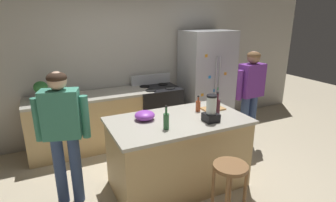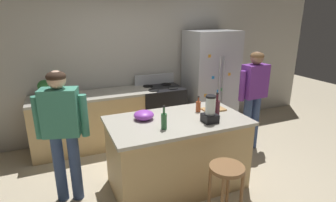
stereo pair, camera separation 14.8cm
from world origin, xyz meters
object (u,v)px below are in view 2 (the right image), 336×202
at_px(potted_plant, 45,88).
at_px(bottle_wine, 217,108).
at_px(refrigerator, 210,81).
at_px(kitchen_island, 177,152).
at_px(chef_knife, 215,108).
at_px(stove_range, 160,111).
at_px(mixing_bowl, 144,115).
at_px(person_by_island_left, 62,126).
at_px(cutting_board, 214,109).
at_px(blender_appliance, 210,111).
at_px(bottle_olive_oil, 164,121).
at_px(bar_stool, 226,180).
at_px(person_by_sink_right, 254,92).
at_px(bottle_cooking_sauce, 198,106).

bearing_deg(potted_plant, bottle_wine, -39.85).
bearing_deg(potted_plant, refrigerator, -1.00).
height_order(kitchen_island, chef_knife, chef_knife).
relative_size(kitchen_island, potted_plant, 5.74).
height_order(stove_range, mixing_bowl, stove_range).
height_order(person_by_island_left, cutting_board, person_by_island_left).
bearing_deg(blender_appliance, bottle_wine, 35.04).
height_order(kitchen_island, stove_range, stove_range).
relative_size(blender_appliance, bottle_wine, 1.05).
bearing_deg(bottle_olive_oil, potted_plant, 125.04).
bearing_deg(cutting_board, mixing_bowl, 177.44).
height_order(stove_range, person_by_island_left, person_by_island_left).
bearing_deg(person_by_island_left, refrigerator, 24.98).
relative_size(bottle_olive_oil, cutting_board, 0.92).
distance_m(bar_stool, mixing_bowl, 1.23).
height_order(refrigerator, person_by_island_left, refrigerator).
height_order(stove_range, bottle_olive_oil, bottle_olive_oil).
height_order(blender_appliance, bottle_wine, blender_appliance).
distance_m(kitchen_island, cutting_board, 0.77).
bearing_deg(refrigerator, stove_range, 178.61).
distance_m(refrigerator, person_by_sink_right, 1.05).
bearing_deg(kitchen_island, refrigerator, 47.22).
distance_m(person_by_sink_right, bottle_cooking_sauce, 1.23).
bearing_deg(bottle_olive_oil, stove_range, 69.95).
bearing_deg(bar_stool, bottle_wine, 65.80).
height_order(bar_stool, cutting_board, cutting_board).
relative_size(stove_range, potted_plant, 3.68).
bearing_deg(bottle_olive_oil, mixing_bowl, 107.54).
xyz_separation_m(refrigerator, bottle_olive_oil, (-1.65, -1.71, 0.08)).
xyz_separation_m(kitchen_island, stove_range, (0.37, 1.52, 0.01)).
relative_size(refrigerator, blender_appliance, 5.67).
bearing_deg(mixing_bowl, cutting_board, -2.56).
height_order(bar_stool, mixing_bowl, mixing_bowl).
distance_m(bottle_olive_oil, bottle_wine, 0.76).
bearing_deg(cutting_board, bottle_wine, -114.39).
height_order(potted_plant, bottle_olive_oil, potted_plant).
height_order(person_by_island_left, bottle_cooking_sauce, person_by_island_left).
xyz_separation_m(refrigerator, blender_appliance, (-1.07, -1.73, 0.12)).
distance_m(blender_appliance, bottle_olive_oil, 0.59).
bearing_deg(stove_range, person_by_island_left, -142.71).
bearing_deg(person_by_island_left, cutting_board, -3.44).
relative_size(potted_plant, cutting_board, 1.00).
relative_size(blender_appliance, mixing_bowl, 1.33).
bearing_deg(bar_stool, kitchen_island, 100.44).
relative_size(bottle_wine, chef_knife, 1.44).
height_order(bottle_wine, chef_knife, bottle_wine).
xyz_separation_m(bar_stool, mixing_bowl, (-0.54, 1.02, 0.44)).
bearing_deg(refrigerator, bottle_olive_oil, -134.07).
height_order(person_by_sink_right, bottle_cooking_sauce, person_by_sink_right).
relative_size(kitchen_island, chef_knife, 7.83).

